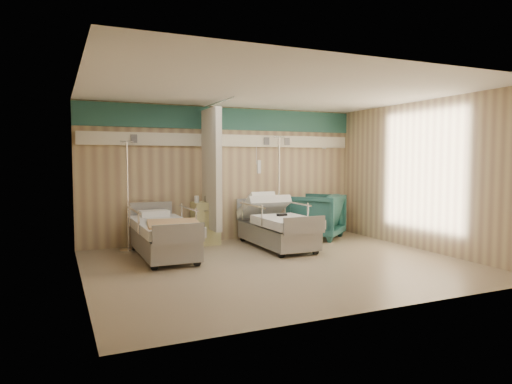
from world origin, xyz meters
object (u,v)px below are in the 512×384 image
bed_left (164,239)px  bedside_cabinet (206,223)px  iv_stand_right (279,218)px  iv_stand_left (128,229)px  bed_right (277,231)px  visitor_armchair (316,216)px

bed_left → bedside_cabinet: size_ratio=2.54×
iv_stand_right → iv_stand_left: (-3.18, -0.10, -0.03)m
bed_left → bed_right: bearing=0.0°
bedside_cabinet → iv_stand_right: bearing=-0.0°
bedside_cabinet → bed_right: bearing=-38.0°
visitor_armchair → iv_stand_left: (-3.94, 0.20, -0.06)m
bed_right → bedside_cabinet: 1.46m
bed_left → visitor_armchair: bearing=9.8°
bedside_cabinet → visitor_armchair: 2.43m
bed_left → iv_stand_right: bearing=18.4°
bedside_cabinet → visitor_armchair: visitor_armchair is taller
iv_stand_left → bedside_cabinet: bearing=3.9°
bed_left → visitor_armchair: 3.51m
bed_right → iv_stand_right: size_ratio=0.98×
iv_stand_left → visitor_armchair: bearing=-2.9°
bed_right → bed_left: 2.20m
bed_right → iv_stand_left: (-2.68, 0.80, 0.10)m
bed_right → iv_stand_left: iv_stand_left is taller
bed_right → visitor_armchair: 1.40m
iv_stand_right → visitor_armchair: bearing=-21.5°
visitor_armchair → iv_stand_left: 3.94m
bed_left → iv_stand_right: iv_stand_right is taller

